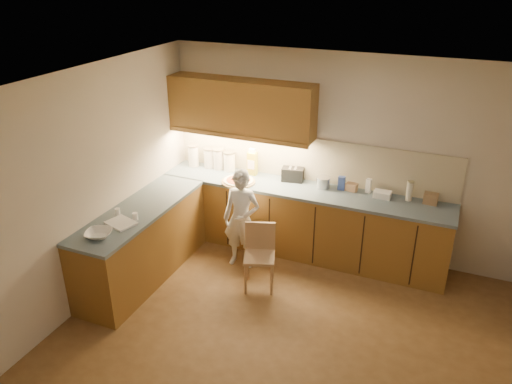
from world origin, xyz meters
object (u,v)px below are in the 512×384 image
pizza_on_board (239,181)px  child (242,219)px  oil_jug (252,163)px  toaster (293,174)px  wooden_chair (260,251)px

pizza_on_board → child: 0.59m
oil_jug → toaster: (0.57, 0.01, -0.08)m
wooden_chair → oil_jug: bearing=98.0°
wooden_chair → oil_jug: size_ratio=2.14×
wooden_chair → child: bearing=120.0°
child → wooden_chair: (0.38, -0.32, -0.19)m
child → oil_jug: bearing=100.3°
oil_jug → toaster: oil_jug is taller
pizza_on_board → toaster: bearing=27.4°
pizza_on_board → wooden_chair: pizza_on_board is taller
pizza_on_board → wooden_chair: 1.10m
child → toaster: child is taller
child → pizza_on_board: bearing=115.3°
wooden_chair → toaster: (0.01, 1.10, 0.55)m
pizza_on_board → oil_jug: 0.36m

